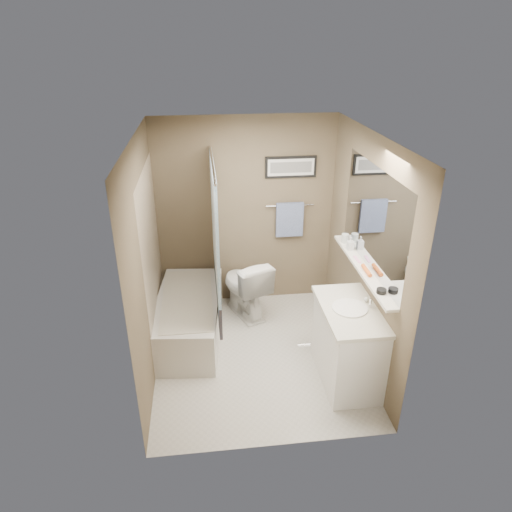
{
  "coord_description": "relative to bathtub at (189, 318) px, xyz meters",
  "views": [
    {
      "loc": [
        -0.51,
        -4.04,
        3.2
      ],
      "look_at": [
        0.0,
        0.15,
        1.15
      ],
      "focal_mm": 32.0,
      "sensor_mm": 36.0,
      "label": 1
    }
  ],
  "objects": [
    {
      "name": "wall_back",
      "position": [
        0.75,
        0.77,
        0.95
      ],
      "size": [
        2.2,
        0.04,
        2.4
      ],
      "primitive_type": "cube",
      "color": "brown",
      "rests_on": "ground"
    },
    {
      "name": "tile_surround",
      "position": [
        -0.34,
        0.04,
        0.75
      ],
      "size": [
        0.02,
        1.55,
        2.0
      ],
      "primitive_type": "cube",
      "color": "beige",
      "rests_on": "wall_left"
    },
    {
      "name": "shelf",
      "position": [
        1.79,
        -0.61,
        0.85
      ],
      "size": [
        0.12,
        1.6,
        0.03
      ],
      "primitive_type": "cube",
      "color": "silver",
      "rests_on": "wall_right"
    },
    {
      "name": "ceiling",
      "position": [
        0.75,
        -0.46,
        2.13
      ],
      "size": [
        2.2,
        2.5,
        0.04
      ],
      "primitive_type": "cube",
      "color": "silver",
      "rests_on": "wall_back"
    },
    {
      "name": "curtain_rod",
      "position": [
        0.35,
        0.04,
        1.8
      ],
      "size": [
        0.02,
        1.55,
        0.02
      ],
      "primitive_type": "cylinder",
      "rotation": [
        1.57,
        0.0,
        0.0
      ],
      "color": "silver",
      "rests_on": "wall_left"
    },
    {
      "name": "door_handle",
      "position": [
        0.97,
        -1.65,
        0.75
      ],
      "size": [
        0.1,
        0.02,
        0.02
      ],
      "primitive_type": "cylinder",
      "rotation": [
        0.0,
        1.57,
        0.0
      ],
      "color": "silver",
      "rests_on": "door"
    },
    {
      "name": "art_mat",
      "position": [
        1.3,
        0.76,
        1.53
      ],
      "size": [
        0.56,
        0.0,
        0.2
      ],
      "primitive_type": "cube",
      "color": "white",
      "rests_on": "art_frame"
    },
    {
      "name": "tub_rim",
      "position": [
        0.0,
        0.0,
        0.25
      ],
      "size": [
        0.56,
        1.36,
        0.02
      ],
      "primitive_type": "cube",
      "color": "beige",
      "rests_on": "bathtub"
    },
    {
      "name": "pink_comb",
      "position": [
        1.79,
        -0.45,
        0.87
      ],
      "size": [
        0.04,
        0.16,
        0.01
      ],
      "primitive_type": "cube",
      "rotation": [
        0.0,
        0.0,
        0.06
      ],
      "color": "#FA99C7",
      "rests_on": "shelf"
    },
    {
      "name": "art_frame",
      "position": [
        1.3,
        0.78,
        1.53
      ],
      "size": [
        0.62,
        0.02,
        0.26
      ],
      "primitive_type": "cube",
      "color": "black",
      "rests_on": "wall_back"
    },
    {
      "name": "faucet_knob",
      "position": [
        1.78,
        -0.83,
        0.62
      ],
      "size": [
        0.05,
        0.05,
        0.05
      ],
      "primitive_type": "sphere",
      "color": "silver",
      "rests_on": "countertop"
    },
    {
      "name": "curtain_upper",
      "position": [
        0.35,
        0.04,
        1.15
      ],
      "size": [
        0.03,
        1.45,
        1.28
      ],
      "primitive_type": "cube",
      "color": "white",
      "rests_on": "curtain_rod"
    },
    {
      "name": "art_image",
      "position": [
        1.3,
        0.76,
        1.53
      ],
      "size": [
        0.5,
        0.0,
        0.13
      ],
      "primitive_type": "cube",
      "color": "#595959",
      "rests_on": "art_mat"
    },
    {
      "name": "door",
      "position": [
        1.3,
        -1.7,
        0.75
      ],
      "size": [
        0.8,
        0.02,
        2.0
      ],
      "primitive_type": "cube",
      "color": "silver",
      "rests_on": "wall_front"
    },
    {
      "name": "wall_front",
      "position": [
        0.75,
        -1.69,
        0.95
      ],
      "size": [
        2.2,
        0.04,
        2.4
      ],
      "primitive_type": "cube",
      "color": "brown",
      "rests_on": "ground"
    },
    {
      "name": "mirror",
      "position": [
        1.84,
        -0.61,
        1.37
      ],
      "size": [
        0.02,
        1.6,
        1.0
      ],
      "primitive_type": "cube",
      "color": "silver",
      "rests_on": "wall_right"
    },
    {
      "name": "soap_bottle",
      "position": [
        1.79,
        -0.2,
        0.94
      ],
      "size": [
        0.07,
        0.07,
        0.15
      ],
      "primitive_type": "imported",
      "rotation": [
        0.0,
        0.0,
        0.05
      ],
      "color": "#999999",
      "rests_on": "shelf"
    },
    {
      "name": "towel",
      "position": [
        1.3,
        0.74,
        0.87
      ],
      "size": [
        0.34,
        0.05,
        0.44
      ],
      "primitive_type": "cube",
      "color": "#90A4D2",
      "rests_on": "towel_bar"
    },
    {
      "name": "faucet_spout",
      "position": [
        1.78,
        -0.93,
        0.64
      ],
      "size": [
        0.02,
        0.02,
        0.1
      ],
      "primitive_type": "cylinder",
      "color": "white",
      "rests_on": "countertop"
    },
    {
      "name": "towel_bar",
      "position": [
        1.3,
        0.76,
        1.05
      ],
      "size": [
        0.6,
        0.02,
        0.02
      ],
      "primitive_type": "cylinder",
      "rotation": [
        0.0,
        1.57,
        0.0
      ],
      "color": "silver",
      "rests_on": "wall_back"
    },
    {
      "name": "toilet",
      "position": [
        0.7,
        0.41,
        0.14
      ],
      "size": [
        0.69,
        0.87,
        0.78
      ],
      "primitive_type": "imported",
      "rotation": [
        0.0,
        0.0,
        3.52
      ],
      "color": "white",
      "rests_on": "ground"
    },
    {
      "name": "ground",
      "position": [
        0.75,
        -0.46,
        -0.25
      ],
      "size": [
        2.5,
        2.5,
        0.0
      ],
      "primitive_type": "plane",
      "color": "beige",
      "rests_on": "ground"
    },
    {
      "name": "sink_basin",
      "position": [
        1.58,
        -0.93,
        0.6
      ],
      "size": [
        0.34,
        0.34,
        0.01
      ],
      "primitive_type": "cylinder",
      "color": "white",
      "rests_on": "countertop"
    },
    {
      "name": "candle_bowl_near",
      "position": [
        1.79,
        -1.12,
        0.89
      ],
      "size": [
        0.09,
        0.09,
        0.04
      ],
      "primitive_type": "cylinder",
      "color": "black",
      "rests_on": "shelf"
    },
    {
      "name": "vanity",
      "position": [
        1.6,
        -0.93,
        0.15
      ],
      "size": [
        0.51,
        0.9,
        0.8
      ],
      "primitive_type": "cube",
      "rotation": [
        0.0,
        0.0,
        0.01
      ],
      "color": "white",
      "rests_on": "ground"
    },
    {
      "name": "wall_right",
      "position": [
        1.83,
        -0.46,
        0.95
      ],
      "size": [
        0.04,
        2.5,
        2.4
      ],
      "primitive_type": "cube",
      "color": "brown",
      "rests_on": "ground"
    },
    {
      "name": "countertop",
      "position": [
        1.59,
        -0.93,
        0.57
      ],
      "size": [
        0.54,
        0.96,
        0.04
      ],
      "primitive_type": "cube",
      "color": "beige",
      "rests_on": "vanity"
    },
    {
      "name": "curtain_lower",
      "position": [
        0.35,
        0.04,
        0.33
      ],
      "size": [
        0.03,
        1.45,
        0.36
      ],
      "primitive_type": "cube",
      "color": "#28364A",
      "rests_on": "curtain_rod"
    },
    {
      "name": "glass_jar",
      "position": [
        1.79,
        -0.01,
        0.92
      ],
      "size": [
        0.08,
        0.08,
        0.1
      ],
      "primitive_type": "cylinder",
      "color": "silver",
      "rests_on": "shelf"
    },
    {
      "name": "wall_left",
      "position": [
        -0.33,
        -0.46,
        0.95
      ],
      "size": [
        0.04,
        2.5,
        2.4
      ],
      "primitive_type": "cube",
      "color": "brown",
      "rests_on": "ground"
    },
    {
      "name": "hair_brush_front",
      "position": [
        1.79,
        -0.73,
        0.89
      ],
      "size": [
        0.04,
        0.22,
        0.04
      ],
      "primitive_type": "cylinder",
      "rotation": [
        1.57,
        0.0,
        -0.01
      ],
      "color": "orange",
      "rests_on": "shelf"
    },
    {
      "name": "bathtub",
      "position": [
        0.0,
        0.0,
        0.0
      ],
      "size": [
        0.85,
        1.56,
        0.5
      ],
      "primitive_type": "cube",
      "rotation": [
        0.0,
        0.0,
        -0.1
      ],
      "color": "silver",
      "rests_on": "ground"
    }
  ]
}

